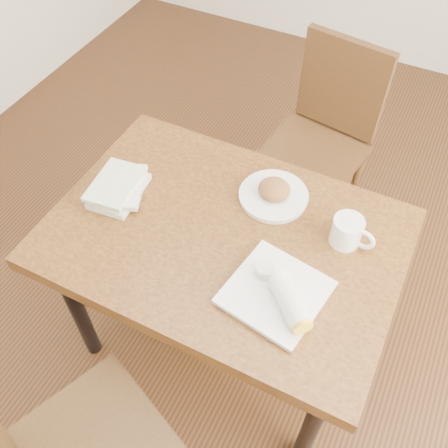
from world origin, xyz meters
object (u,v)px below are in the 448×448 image
at_px(chair_far, 324,130).
at_px(book_stack, 119,188).
at_px(table, 224,248).
at_px(plate_scone, 274,194).
at_px(coffee_mug, 348,231).
at_px(plate_burrito, 280,295).

height_order(chair_far, book_stack, chair_far).
distance_m(table, plate_scone, 0.26).
height_order(coffee_mug, book_stack, coffee_mug).
relative_size(chair_far, book_stack, 3.76).
xyz_separation_m(coffee_mug, plate_burrito, (-0.11, -0.30, -0.02)).
relative_size(table, chair_far, 1.23).
height_order(table, coffee_mug, coffee_mug).
distance_m(coffee_mug, book_stack, 0.80).
distance_m(chair_far, coffee_mug, 0.84).
bearing_deg(coffee_mug, book_stack, -169.03).
height_order(table, plate_scone, plate_scone).
relative_size(coffee_mug, book_stack, 0.59).
xyz_separation_m(table, book_stack, (-0.41, -0.00, 0.11)).
distance_m(chair_far, plate_burrito, 1.09).
bearing_deg(book_stack, chair_far, 61.30).
xyz_separation_m(chair_far, plate_scone, (0.01, -0.67, 0.23)).
bearing_deg(table, chair_far, 85.19).
relative_size(table, plate_burrito, 3.67).
height_order(chair_far, coffee_mug, chair_far).
bearing_deg(plate_burrito, book_stack, 167.46).
relative_size(table, plate_scone, 4.77).
distance_m(chair_far, plate_scone, 0.71).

